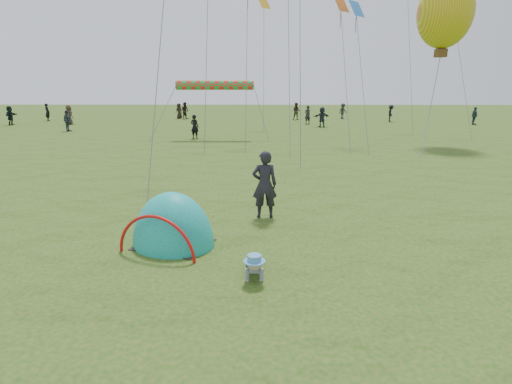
{
  "coord_description": "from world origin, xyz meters",
  "views": [
    {
      "loc": [
        1.03,
        -6.92,
        3.5
      ],
      "look_at": [
        0.89,
        2.42,
        1.0
      ],
      "focal_mm": 28.0,
      "sensor_mm": 36.0,
      "label": 1
    }
  ],
  "objects_px": {
    "crawling_toddler": "(254,264)",
    "popup_tent": "(174,245)",
    "balloon_kite": "(445,17)",
    "standing_adult": "(265,185)"
  },
  "relations": [
    {
      "from": "standing_adult",
      "to": "balloon_kite",
      "type": "distance_m",
      "value": 19.21
    },
    {
      "from": "crawling_toddler",
      "to": "balloon_kite",
      "type": "relative_size",
      "value": 0.17
    },
    {
      "from": "popup_tent",
      "to": "balloon_kite",
      "type": "relative_size",
      "value": 0.56
    },
    {
      "from": "popup_tent",
      "to": "balloon_kite",
      "type": "bearing_deg",
      "value": 71.81
    },
    {
      "from": "crawling_toddler",
      "to": "popup_tent",
      "type": "relative_size",
      "value": 0.3
    },
    {
      "from": "crawling_toddler",
      "to": "popup_tent",
      "type": "height_order",
      "value": "popup_tent"
    },
    {
      "from": "crawling_toddler",
      "to": "balloon_kite",
      "type": "height_order",
      "value": "balloon_kite"
    },
    {
      "from": "crawling_toddler",
      "to": "standing_adult",
      "type": "distance_m",
      "value": 3.63
    },
    {
      "from": "standing_adult",
      "to": "crawling_toddler",
      "type": "bearing_deg",
      "value": 82.11
    },
    {
      "from": "popup_tent",
      "to": "balloon_kite",
      "type": "distance_m",
      "value": 22.19
    }
  ]
}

